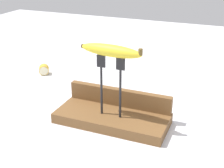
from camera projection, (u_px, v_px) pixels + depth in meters
name	position (u px, v px, depth m)	size (l,w,h in m)	color
ground_plane	(112.00, 123.00, 0.99)	(3.00, 3.00, 0.00)	silver
wooden_board	(112.00, 118.00, 0.98)	(0.35, 0.15, 0.03)	brown
board_backstop	(120.00, 97.00, 1.02)	(0.34, 0.02, 0.06)	brown
fork_stand_center	(111.00, 81.00, 0.92)	(0.09, 0.01, 0.19)	black
banana_raised_center	(111.00, 51.00, 0.88)	(0.20, 0.05, 0.04)	yellow
banana_chunk_near	(44.00, 70.00, 1.36)	(0.05, 0.05, 0.04)	gold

